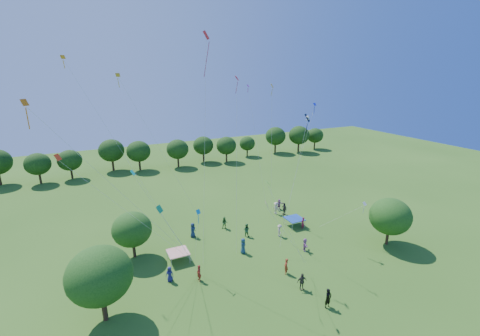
% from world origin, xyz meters
% --- Properties ---
extents(near_tree_west, '(5.21, 5.21, 6.60)m').
position_xyz_m(near_tree_west, '(-13.32, 12.15, 4.25)').
color(near_tree_west, '#422B19').
rests_on(near_tree_west, ground).
extents(near_tree_north, '(4.26, 4.26, 5.33)m').
position_xyz_m(near_tree_north, '(-9.73, 20.97, 3.40)').
color(near_tree_north, '#422B19').
rests_on(near_tree_north, ground).
extents(near_tree_east, '(4.76, 4.76, 5.79)m').
position_xyz_m(near_tree_east, '(17.97, 10.75, 3.64)').
color(near_tree_east, '#422B19').
rests_on(near_tree_east, ground).
extents(treeline, '(88.01, 8.77, 6.77)m').
position_xyz_m(treeline, '(-1.73, 55.43, 4.09)').
color(treeline, '#422B19').
rests_on(treeline, ground).
extents(tent_red_stripe, '(2.20, 2.20, 1.10)m').
position_xyz_m(tent_red_stripe, '(-5.52, 18.11, 1.04)').
color(tent_red_stripe, '#B93515').
rests_on(tent_red_stripe, ground).
extents(tent_blue, '(2.20, 2.20, 1.10)m').
position_xyz_m(tent_blue, '(10.75, 19.56, 1.04)').
color(tent_blue, navy).
rests_on(tent_blue, ground).
extents(man_in_black, '(0.74, 0.53, 1.85)m').
position_xyz_m(man_in_black, '(4.34, 5.29, 0.92)').
color(man_in_black, black).
rests_on(man_in_black, ground).
extents(crowd_person_0, '(0.72, 1.00, 1.82)m').
position_xyz_m(crowd_person_0, '(1.56, 16.46, 0.91)').
color(crowd_person_0, navy).
rests_on(crowd_person_0, ground).
extents(crowd_person_1, '(0.71, 0.60, 1.63)m').
position_xyz_m(crowd_person_1, '(11.29, 18.42, 0.81)').
color(crowd_person_1, maroon).
rests_on(crowd_person_1, ground).
extents(crowd_person_2, '(0.92, 0.89, 1.68)m').
position_xyz_m(crowd_person_2, '(3.69, 19.83, 0.84)').
color(crowd_person_2, '#24542E').
rests_on(crowd_person_2, ground).
extents(crowd_person_3, '(0.87, 1.29, 1.82)m').
position_xyz_m(crowd_person_3, '(10.56, 23.90, 0.91)').
color(crowd_person_3, '#BFAF99').
rests_on(crowd_person_3, ground).
extents(crowd_person_4, '(0.55, 1.10, 1.82)m').
position_xyz_m(crowd_person_4, '(11.51, 23.20, 0.91)').
color(crowd_person_4, '#433835').
rests_on(crowd_person_4, ground).
extents(crowd_person_5, '(1.12, 1.52, 1.55)m').
position_xyz_m(crowd_person_5, '(8.21, 13.82, 0.77)').
color(crowd_person_5, '#A761A1').
rests_on(crowd_person_5, ground).
extents(crowd_person_6, '(0.88, 0.76, 1.58)m').
position_xyz_m(crowd_person_6, '(-7.22, 14.94, 0.79)').
color(crowd_person_6, navy).
rests_on(crowd_person_6, ground).
extents(crowd_person_7, '(0.46, 0.66, 1.68)m').
position_xyz_m(crowd_person_7, '(-4.60, 13.78, 0.84)').
color(crowd_person_7, maroon).
rests_on(crowd_person_7, ground).
extents(crowd_person_8, '(0.91, 0.72, 1.64)m').
position_xyz_m(crowd_person_8, '(2.02, 22.87, 0.82)').
color(crowd_person_8, '#306029').
rests_on(crowd_person_8, ground).
extents(crowd_person_9, '(0.77, 1.13, 1.58)m').
position_xyz_m(crowd_person_9, '(7.43, 17.98, 0.79)').
color(crowd_person_9, '#AB9588').
rests_on(crowd_person_9, ground).
extents(crowd_person_10, '(1.05, 0.58, 1.71)m').
position_xyz_m(crowd_person_10, '(3.74, 8.28, 0.85)').
color(crowd_person_10, '#3A362E').
rests_on(crowd_person_10, ground).
extents(crowd_person_11, '(1.53, 0.58, 1.62)m').
position_xyz_m(crowd_person_11, '(11.82, 25.05, 0.81)').
color(crowd_person_11, '#A05D8B').
rests_on(crowd_person_11, ground).
extents(crowd_person_12, '(1.00, 1.00, 1.86)m').
position_xyz_m(crowd_person_12, '(-2.44, 22.57, 0.93)').
color(crowd_person_12, '#1A2B4D').
rests_on(crowd_person_12, ground).
extents(crowd_person_13, '(0.69, 0.76, 1.70)m').
position_xyz_m(crowd_person_13, '(3.78, 11.03, 0.85)').
color(crowd_person_13, maroon).
rests_on(crowd_person_13, ground).
extents(pirate_kite, '(6.11, 4.22, 13.90)m').
position_xyz_m(pirate_kite, '(10.19, 17.42, 14.33)').
color(pirate_kite, black).
extents(red_high_kite, '(1.52, 1.14, 21.89)m').
position_xyz_m(red_high_kite, '(-2.85, 15.03, 19.24)').
color(red_high_kite, red).
extents(small_kite_0, '(1.44, 2.64, 18.19)m').
position_xyz_m(small_kite_0, '(0.87, 16.58, 15.15)').
color(small_kite_0, red).
extents(small_kite_1, '(11.65, 5.46, 16.97)m').
position_xyz_m(small_kite_1, '(-12.85, 12.01, 13.33)').
color(small_kite_1, orange).
extents(small_kite_2, '(8.63, 0.79, 18.45)m').
position_xyz_m(small_kite_2, '(-6.86, 25.17, 14.51)').
color(small_kite_2, gold).
extents(small_kite_3, '(4.00, 4.64, 8.32)m').
position_xyz_m(small_kite_3, '(-7.82, 12.04, 8.15)').
color(small_kite_3, '#1A9351').
extents(small_kite_4, '(2.94, 1.56, 14.91)m').
position_xyz_m(small_kite_4, '(12.22, 19.98, 12.03)').
color(small_kite_4, '#1524D6').
extents(small_kite_5, '(2.59, 1.66, 16.96)m').
position_xyz_m(small_kite_5, '(8.09, 26.55, 13.17)').
color(small_kite_5, purple).
extents(small_kite_6, '(3.61, 3.80, 4.04)m').
position_xyz_m(small_kite_6, '(14.84, 12.75, 4.50)').
color(small_kite_6, silver).
extents(small_kite_7, '(5.83, 6.05, 12.04)m').
position_xyz_m(small_kite_7, '(-8.69, 11.31, 9.71)').
color(small_kite_7, '#0CB799').
extents(small_kite_8, '(10.55, 2.05, 12.78)m').
position_xyz_m(small_kite_8, '(-12.42, 14.05, 10.69)').
color(small_kite_8, red).
extents(small_kite_9, '(9.45, 8.35, 20.09)m').
position_xyz_m(small_kite_9, '(-11.13, 20.97, 14.86)').
color(small_kite_9, '#FF9C0D').
extents(small_kite_10, '(2.16, 2.86, 17.39)m').
position_xyz_m(small_kite_10, '(5.41, 17.27, 13.84)').
color(small_kite_10, orange).
extents(small_kite_11, '(5.02, 0.77, 9.63)m').
position_xyz_m(small_kite_11, '(1.62, 9.79, 8.65)').
color(small_kite_11, '#198937').
extents(small_kite_12, '(0.65, 0.83, 5.82)m').
position_xyz_m(small_kite_12, '(-4.15, 14.85, 6.07)').
color(small_kite_12, '#1283BD').
extents(small_kite_13, '(5.29, 0.72, 7.69)m').
position_xyz_m(small_kite_13, '(1.37, 9.75, 7.46)').
color(small_kite_13, '#921882').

